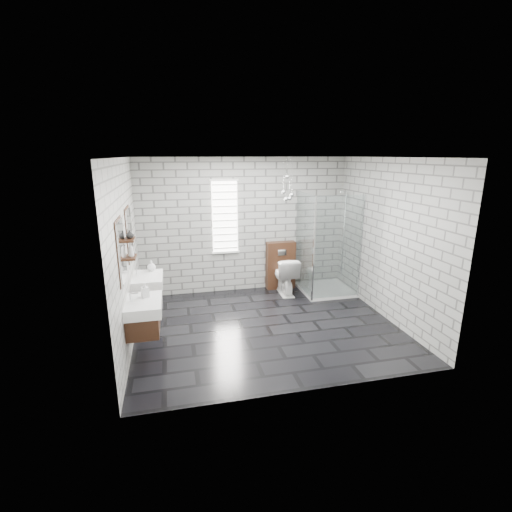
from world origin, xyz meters
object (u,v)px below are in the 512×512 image
object	(u,v)px
vanity_left	(141,307)
shower_enclosure	(324,270)
toilet	(285,275)
vanity_right	(145,281)
cistern_panel	(280,265)

from	to	relation	value
vanity_left	shower_enclosure	world-z (taller)	shower_enclosure
vanity_left	toilet	xyz separation A→B (m)	(2.65, 1.95, -0.38)
vanity_right	shower_enclosure	bearing A→B (deg)	11.34
toilet	cistern_panel	bearing A→B (deg)	-88.65
vanity_right	toilet	xyz separation A→B (m)	(2.65, 0.87, -0.38)
toilet	shower_enclosure	bearing A→B (deg)	167.25
vanity_left	cistern_panel	xyz separation A→B (m)	(2.65, 2.28, -0.26)
shower_enclosure	toilet	world-z (taller)	shower_enclosure
vanity_right	shower_enclosure	size ratio (longest dim) A/B	0.77
cistern_panel	shower_enclosure	distance (m)	0.92
cistern_panel	toilet	size ratio (longest dim) A/B	1.31
vanity_left	vanity_right	distance (m)	1.08
vanity_left	cistern_panel	size ratio (longest dim) A/B	1.57
vanity_right	shower_enclosure	xyz separation A→B (m)	(3.41, 0.68, -0.25)
shower_enclosure	toilet	xyz separation A→B (m)	(-0.76, 0.19, -0.12)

